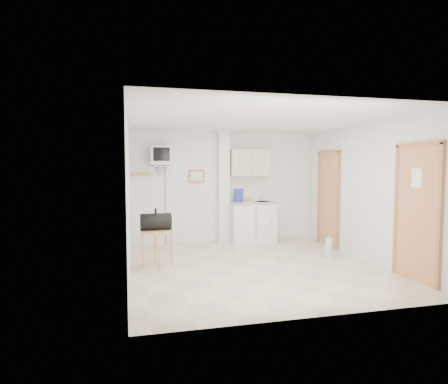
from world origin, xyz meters
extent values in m
plane|color=beige|center=(0.00, 0.00, 0.00)|extent=(4.50, 4.50, 0.00)
cube|color=white|center=(0.00, 2.25, 1.25)|extent=(4.20, 0.04, 2.50)
cube|color=white|center=(0.00, -2.25, 1.25)|extent=(4.20, 0.04, 2.50)
cube|color=white|center=(-2.10, 0.00, 1.25)|extent=(0.04, 4.50, 2.50)
cube|color=white|center=(2.10, 0.00, 1.25)|extent=(0.04, 4.50, 2.50)
cube|color=white|center=(0.00, 0.00, 2.50)|extent=(4.20, 4.50, 0.04)
cube|color=white|center=(-0.05, 2.14, 1.25)|extent=(0.25, 0.22, 2.50)
cube|color=#CF5242|center=(-0.65, 2.23, 1.50)|extent=(0.36, 0.03, 0.30)
cube|color=silver|center=(-0.65, 2.22, 1.50)|extent=(0.28, 0.01, 0.22)
cube|color=#AB8643|center=(-1.85, 2.22, 1.55)|extent=(0.40, 0.05, 0.06)
cube|color=white|center=(-0.32, 2.24, 0.95)|extent=(0.15, 0.02, 0.08)
cylinder|color=#AB8643|center=(-2.00, 2.16, 1.54)|extent=(0.02, 0.08, 0.02)
cylinder|color=#AB8643|center=(-1.70, 2.16, 1.54)|extent=(0.02, 0.08, 0.02)
cube|color=#955F38|center=(2.08, 1.25, 1.00)|extent=(0.04, 0.75, 2.00)
cube|color=brown|center=(2.07, 1.25, 1.00)|extent=(0.06, 0.87, 2.06)
cube|color=#955F38|center=(2.08, -1.35, 1.01)|extent=(0.04, 0.82, 2.02)
cube|color=brown|center=(2.07, -1.35, 1.01)|extent=(0.06, 0.94, 2.08)
cube|color=white|center=(2.05, -1.35, 1.55)|extent=(0.01, 0.20, 0.28)
cube|color=white|center=(0.58, 1.98, 0.44)|extent=(1.00, 0.55, 0.88)
cube|color=#A0958A|center=(0.58, 1.98, 0.90)|extent=(1.03, 0.58, 0.04)
cylinder|color=#B7B7BA|center=(0.83, 1.98, 0.90)|extent=(0.30, 0.30, 0.05)
cylinder|color=#B7B7BA|center=(0.83, 2.12, 1.00)|extent=(0.02, 0.02, 0.16)
cylinder|color=#B7B7BA|center=(0.83, 2.06, 1.07)|extent=(0.02, 0.13, 0.02)
cube|color=beige|center=(0.55, 2.09, 1.80)|extent=(0.90, 0.32, 0.60)
cube|color=#233197|center=(0.29, 2.06, 1.06)|extent=(0.19, 0.07, 0.29)
cylinder|color=white|center=(0.49, 1.95, 0.93)|extent=(0.22, 0.22, 0.01)
sphere|color=tan|center=(0.49, 1.95, 0.97)|extent=(0.11, 0.11, 0.11)
cube|color=slate|center=(-1.45, 2.09, 1.73)|extent=(0.36, 0.32, 0.02)
cube|color=slate|center=(-1.45, 2.22, 1.65)|extent=(0.10, 0.06, 0.20)
cube|color=silver|center=(-1.45, 2.02, 1.95)|extent=(0.44, 0.42, 0.40)
cube|color=black|center=(-1.45, 1.80, 1.97)|extent=(0.34, 0.02, 0.28)
cylinder|color=black|center=(-1.35, 2.23, 0.86)|extent=(0.01, 0.01, 1.73)
cylinder|color=#AB8643|center=(-1.65, 0.31, 0.63)|extent=(0.57, 0.57, 0.03)
cylinder|color=#AB8643|center=(-1.41, 0.33, 0.31)|extent=(0.04, 0.04, 0.62)
cylinder|color=#AB8643|center=(-1.67, 0.55, 0.31)|extent=(0.04, 0.04, 0.62)
cylinder|color=#AB8643|center=(-1.89, 0.29, 0.31)|extent=(0.04, 0.04, 0.62)
cylinder|color=#AB8643|center=(-1.63, 0.07, 0.31)|extent=(0.04, 0.04, 0.62)
cylinder|color=black|center=(-1.67, 0.33, 0.79)|extent=(0.52, 0.30, 0.28)
torus|color=black|center=(-1.67, 0.33, 0.92)|extent=(0.03, 0.22, 0.22)
cylinder|color=#ACD2E4|center=(1.59, 0.34, 0.17)|extent=(0.13, 0.13, 0.35)
cylinder|color=#ACD2E4|center=(1.59, 0.34, 0.37)|extent=(0.04, 0.04, 0.04)
camera|label=1|loc=(-2.02, -6.05, 1.73)|focal=30.00mm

